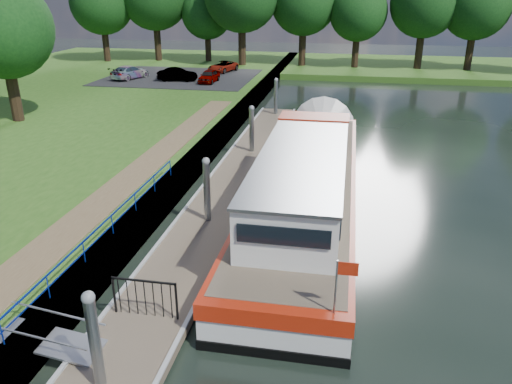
% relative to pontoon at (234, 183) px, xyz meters
% --- Properties ---
extents(ground, '(160.00, 160.00, 0.00)m').
position_rel_pontoon_xyz_m(ground, '(0.00, -13.00, -0.18)').
color(ground, black).
rests_on(ground, ground).
extents(bank_edge, '(1.10, 90.00, 0.78)m').
position_rel_pontoon_xyz_m(bank_edge, '(-2.55, 2.00, 0.20)').
color(bank_edge, '#473D2D').
rests_on(bank_edge, ground).
extents(far_bank, '(60.00, 18.00, 0.60)m').
position_rel_pontoon_xyz_m(far_bank, '(12.00, 39.00, 0.12)').
color(far_bank, '#295117').
rests_on(far_bank, ground).
extents(footpath, '(1.60, 40.00, 0.05)m').
position_rel_pontoon_xyz_m(footpath, '(-4.40, -5.00, 0.62)').
color(footpath, brown).
rests_on(footpath, riverbank).
extents(carpark, '(14.00, 12.00, 0.06)m').
position_rel_pontoon_xyz_m(carpark, '(-11.00, 25.00, 0.62)').
color(carpark, black).
rests_on(carpark, riverbank).
extents(blue_fence, '(0.04, 18.04, 0.72)m').
position_rel_pontoon_xyz_m(blue_fence, '(-2.75, -10.00, 1.13)').
color(blue_fence, '#0C2DBF').
rests_on(blue_fence, riverbank).
extents(pontoon, '(2.50, 30.00, 0.56)m').
position_rel_pontoon_xyz_m(pontoon, '(0.00, 0.00, 0.00)').
color(pontoon, brown).
rests_on(pontoon, ground).
extents(mooring_piles, '(0.30, 27.30, 3.55)m').
position_rel_pontoon_xyz_m(mooring_piles, '(0.00, 0.00, 1.10)').
color(mooring_piles, gray).
rests_on(mooring_piles, ground).
extents(gangway, '(2.58, 1.00, 0.92)m').
position_rel_pontoon_xyz_m(gangway, '(-1.85, -12.50, 0.44)').
color(gangway, '#A5A8AD').
rests_on(gangway, ground).
extents(gate_panel, '(1.85, 0.05, 1.15)m').
position_rel_pontoon_xyz_m(gate_panel, '(-0.00, -10.80, 0.97)').
color(gate_panel, black).
rests_on(gate_panel, ground).
extents(barge, '(4.36, 21.15, 4.78)m').
position_rel_pontoon_xyz_m(barge, '(3.60, -1.05, 0.90)').
color(barge, black).
rests_on(barge, ground).
extents(bank_tree_a, '(6.12, 6.12, 9.72)m').
position_rel_pontoon_xyz_m(bank_tree_a, '(-15.99, 7.08, 6.84)').
color(bank_tree_a, '#332316').
rests_on(bank_tree_a, riverbank).
extents(car_a, '(1.44, 3.36, 1.13)m').
position_rel_pontoon_xyz_m(car_a, '(-7.45, 22.57, 1.22)').
color(car_a, '#999999').
rests_on(car_a, carpark).
extents(car_b, '(3.69, 1.64, 1.18)m').
position_rel_pontoon_xyz_m(car_b, '(-10.53, 22.79, 1.24)').
color(car_b, '#999999').
rests_on(car_b, carpark).
extents(car_c, '(2.89, 4.53, 1.22)m').
position_rel_pontoon_xyz_m(car_c, '(-15.31, 23.12, 1.26)').
color(car_c, '#999999').
rests_on(car_c, carpark).
extents(car_d, '(2.81, 4.20, 1.07)m').
position_rel_pontoon_xyz_m(car_d, '(-7.69, 28.66, 1.19)').
color(car_d, '#999999').
rests_on(car_d, carpark).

